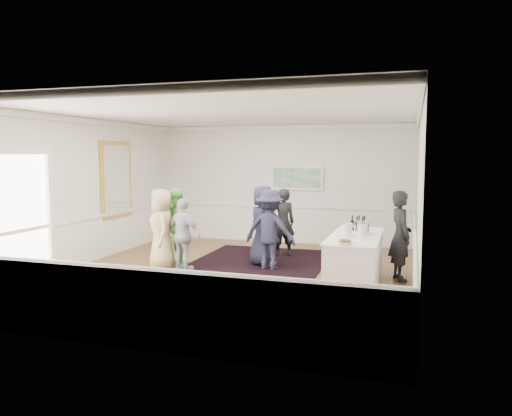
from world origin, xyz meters
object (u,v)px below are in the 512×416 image
(bartender, at_px, (400,236))
(guest_dark_b, at_px, (283,223))
(nut_bowl, at_px, (345,242))
(serving_table, at_px, (355,261))
(guest_green, at_px, (175,228))
(ice_bucket, at_px, (362,228))
(guest_tan, at_px, (162,229))
(guest_navy, at_px, (263,225))
(guest_lilac, at_px, (183,235))
(guest_dark_a, at_px, (270,230))

(bartender, xyz_separation_m, guest_dark_b, (-2.70, 1.50, -0.05))
(bartender, bearing_deg, nut_bowl, 134.53)
(serving_table, relative_size, nut_bowl, 9.61)
(guest_green, distance_m, ice_bucket, 3.97)
(guest_dark_b, relative_size, ice_bucket, 6.20)
(serving_table, relative_size, guest_tan, 1.39)
(bartender, relative_size, guest_navy, 0.99)
(serving_table, relative_size, guest_lilac, 1.54)
(nut_bowl, bearing_deg, guest_tan, 162.69)
(guest_dark_b, distance_m, ice_bucket, 2.94)
(guest_lilac, distance_m, guest_dark_b, 2.60)
(guest_lilac, height_order, ice_bucket, guest_lilac)
(guest_green, relative_size, guest_navy, 0.98)
(guest_lilac, bearing_deg, guest_tan, 10.93)
(serving_table, xyz_separation_m, guest_green, (-3.85, 0.48, 0.37))
(bartender, distance_m, nut_bowl, 1.94)
(guest_dark_a, xyz_separation_m, ice_bucket, (1.97, -0.74, 0.22))
(bartender, relative_size, guest_dark_a, 1.02)
(guest_tan, height_order, ice_bucket, guest_tan)
(guest_dark_b, bearing_deg, ice_bucket, 103.75)
(guest_tan, distance_m, guest_green, 0.30)
(bartender, xyz_separation_m, guest_green, (-4.61, -0.29, -0.01))
(bartender, height_order, ice_bucket, bartender)
(guest_navy, bearing_deg, guest_dark_b, -58.64)
(guest_green, xyz_separation_m, guest_dark_b, (1.91, 1.78, -0.04))
(serving_table, relative_size, ice_bucket, 8.98)
(nut_bowl, bearing_deg, guest_green, 158.81)
(guest_navy, distance_m, ice_bucket, 2.46)
(guest_tan, relative_size, guest_lilac, 1.12)
(ice_bucket, bearing_deg, guest_tan, 178.80)
(bartender, distance_m, guest_green, 4.62)
(guest_tan, xyz_separation_m, guest_lilac, (0.53, -0.06, -0.09))
(guest_dark_a, bearing_deg, serving_table, 159.04)
(guest_dark_a, height_order, guest_navy, guest_navy)
(guest_navy, xyz_separation_m, nut_bowl, (2.05, -2.22, 0.11))
(guest_green, bearing_deg, ice_bucket, 41.79)
(guest_green, bearing_deg, guest_tan, -82.29)
(guest_green, height_order, guest_navy, guest_navy)
(guest_tan, distance_m, guest_lilac, 0.54)
(guest_dark_b, bearing_deg, guest_tan, 13.42)
(bartender, height_order, nut_bowl, bartender)
(guest_dark_b, xyz_separation_m, ice_bucket, (2.04, -2.10, 0.25))
(serving_table, height_order, bartender, bartender)
(guest_green, height_order, nut_bowl, guest_green)
(bartender, relative_size, ice_bucket, 6.61)
(serving_table, height_order, ice_bucket, ice_bucket)
(bartender, bearing_deg, guest_dark_a, 66.71)
(guest_green, height_order, guest_dark_b, guest_green)
(bartender, distance_m, guest_tan, 4.83)
(guest_lilac, xyz_separation_m, guest_dark_a, (1.64, 0.71, 0.08))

